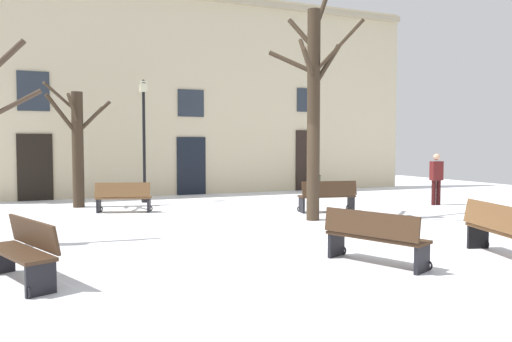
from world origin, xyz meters
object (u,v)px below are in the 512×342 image
Objects in this scene: bench_back_to_back_right at (23,250)px; bench_near_lamp at (123,197)px; litter_bin at (314,185)px; bench_facing_shops at (375,237)px; bench_near_center_tree at (499,230)px; person_strolling at (436,177)px; streetlamp at (144,128)px; tree_right_of_center at (313,103)px; tree_near_facade at (77,144)px; bench_back_to_back_left at (327,196)px.

bench_near_lamp is (2.17, 6.90, -0.01)m from bench_back_to_back_right.
bench_facing_shops reaches higher than litter_bin.
person_strolling is at bearing -19.14° from bench_near_center_tree.
litter_bin is at bearing -48.03° from bench_facing_shops.
litter_bin is 8.12m from bench_near_lamp.
bench_near_center_tree is (4.38, -10.59, -2.06)m from streetlamp.
tree_right_of_center is at bearing 19.52° from person_strolling.
tree_near_facade is 2.61m from bench_near_lamp.
streetlamp is at bearing 15.06° from tree_near_facade.
tree_near_facade reaches higher than bench_near_center_tree.
streetlamp is at bearing -177.99° from litter_bin.
bench_back_to_back_left reaches higher than bench_facing_shops.
bench_back_to_back_left is at bearing -44.50° from streetlamp.
bench_back_to_back_right is at bearing 90.10° from bench_near_lamp.
streetlamp is 2.49× the size of bench_near_center_tree.
bench_near_lamp is (-7.70, -2.56, 0.06)m from litter_bin.
litter_bin is 11.08m from bench_near_center_tree.
tree_right_of_center is at bearing -40.68° from bench_facing_shops.
bench_near_lamp is 9.92m from person_strolling.
streetlamp reaches higher than bench_near_center_tree.
person_strolling is (6.65, 5.89, 0.48)m from bench_facing_shops.
tree_right_of_center is at bearing -42.01° from tree_near_facade.
streetlamp is (-3.45, 5.62, -0.49)m from tree_right_of_center.
bench_near_center_tree is 1.00× the size of person_strolling.
person_strolling is at bearing -174.05° from bench_near_lamp.
bench_near_lamp is (-5.36, 8.26, -0.03)m from bench_near_center_tree.
bench_back_to_back_left is at bearing 98.62° from bench_back_to_back_right.
bench_back_to_back_right is at bearing 55.32° from bench_facing_shops.
bench_near_lamp is (1.17, -1.75, -1.54)m from tree_near_facade.
litter_bin is at bearing 5.24° from tree_near_facade.
person_strolling is (4.17, 0.16, 0.46)m from bench_back_to_back_left.
litter_bin is at bearing -60.62° from person_strolling.
streetlamp is at bearing -20.67° from person_strolling.
tree_near_facade reaches higher than litter_bin.
tree_right_of_center is 1.52× the size of streetlamp.
person_strolling is (5.28, 1.30, -2.10)m from tree_right_of_center.
bench_near_center_tree is (-2.35, -10.83, 0.09)m from litter_bin.
person_strolling is (4.35, 6.27, 0.45)m from bench_near_center_tree.
tree_right_of_center is 5.83m from person_strolling.
person_strolling is (11.87, 4.91, 0.47)m from bench_back_to_back_right.
bench_facing_shops is 8.89m from person_strolling.
tree_near_facade is 7.91m from bench_back_to_back_left.
bench_facing_shops is at bearing 96.07° from bench_near_center_tree.
streetlamp is 2.48× the size of person_strolling.
bench_near_center_tree is at bearing 98.17° from bench_back_to_back_left.
tree_near_facade is 10.63m from bench_facing_shops.
bench_near_lamp is at bearing -112.68° from streetlamp.
streetlamp is 3.28m from bench_near_lamp.
litter_bin is at bearing 2.01° from streetlamp.
tree_right_of_center reaches higher than bench_near_lamp.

